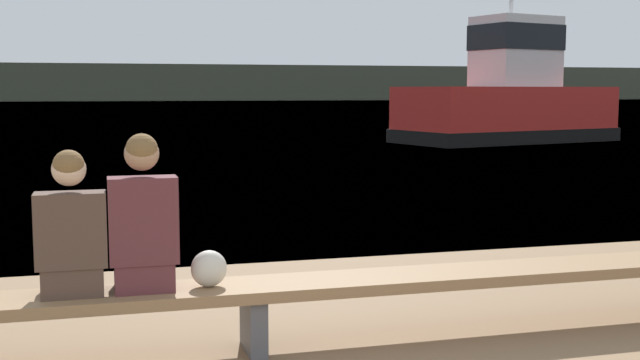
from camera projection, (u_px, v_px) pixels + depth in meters
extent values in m
plane|color=#5684A3|center=(107.00, 101.00, 123.20)|extent=(240.00, 240.00, 0.00)
cube|color=#424738|center=(106.00, 83.00, 132.55)|extent=(600.00, 12.00, 5.95)
cube|color=#8E6B47|center=(253.00, 289.00, 5.48)|extent=(8.30, 0.52, 0.08)
cube|color=#515156|center=(254.00, 323.00, 5.51)|extent=(0.12, 0.44, 0.39)
cube|color=#4C382D|center=(73.00, 279.00, 5.20)|extent=(0.38, 0.34, 0.19)
cube|color=#4C382D|center=(71.00, 230.00, 5.10)|extent=(0.44, 0.22, 0.48)
sphere|color=beige|center=(69.00, 169.00, 5.06)|extent=(0.21, 0.21, 0.21)
sphere|color=brown|center=(69.00, 165.00, 5.04)|extent=(0.20, 0.20, 0.20)
cube|color=#56282D|center=(144.00, 275.00, 5.32)|extent=(0.38, 0.34, 0.19)
cube|color=#56282D|center=(143.00, 220.00, 5.21)|extent=(0.44, 0.22, 0.57)
sphere|color=tan|center=(142.00, 154.00, 5.16)|extent=(0.22, 0.22, 0.22)
sphere|color=brown|center=(142.00, 149.00, 5.14)|extent=(0.21, 0.21, 0.21)
ellipsoid|color=beige|center=(209.00, 269.00, 5.38)|extent=(0.24, 0.17, 0.25)
cube|color=red|center=(506.00, 114.00, 27.77)|extent=(8.15, 5.04, 1.89)
cube|color=black|center=(505.00, 135.00, 27.85)|extent=(8.33, 5.20, 0.45)
cube|color=silver|center=(516.00, 52.00, 27.71)|extent=(3.06, 2.54, 2.40)
cube|color=black|center=(516.00, 38.00, 27.66)|extent=(3.12, 2.62, 0.86)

